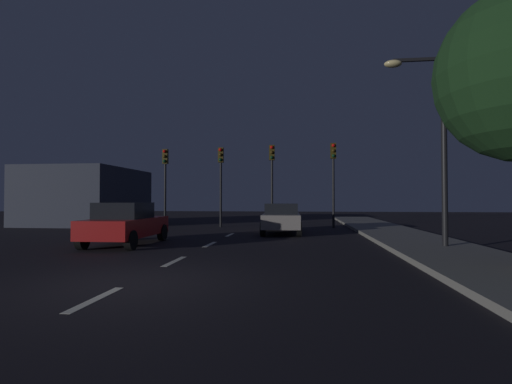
{
  "coord_description": "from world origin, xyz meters",
  "views": [
    {
      "loc": [
        3.3,
        -6.96,
        1.59
      ],
      "look_at": [
        0.81,
        13.51,
        2.05
      ],
      "focal_mm": 26.53,
      "sensor_mm": 36.0,
      "label": 1
    }
  ],
  "objects_px": {
    "traffic_signal_center_left": "(221,171)",
    "traffic_signal_far_right": "(333,168)",
    "street_lamp_right": "(433,131)",
    "car_adjacent_lane": "(126,223)",
    "traffic_signal_center_right": "(272,170)",
    "traffic_signal_far_left": "(165,172)",
    "car_stopped_ahead": "(282,218)"
  },
  "relations": [
    {
      "from": "car_stopped_ahead",
      "to": "traffic_signal_far_left",
      "type": "bearing_deg",
      "value": 151.61
    },
    {
      "from": "car_adjacent_lane",
      "to": "street_lamp_right",
      "type": "bearing_deg",
      "value": -1.41
    },
    {
      "from": "traffic_signal_center_right",
      "to": "traffic_signal_far_right",
      "type": "bearing_deg",
      "value": 0.0
    },
    {
      "from": "traffic_signal_center_left",
      "to": "car_adjacent_lane",
      "type": "bearing_deg",
      "value": -98.5
    },
    {
      "from": "traffic_signal_center_left",
      "to": "car_stopped_ahead",
      "type": "distance_m",
      "value": 6.13
    },
    {
      "from": "traffic_signal_center_left",
      "to": "traffic_signal_far_left",
      "type": "bearing_deg",
      "value": -180.0
    },
    {
      "from": "traffic_signal_far_right",
      "to": "traffic_signal_center_right",
      "type": "bearing_deg",
      "value": -180.0
    },
    {
      "from": "traffic_signal_center_right",
      "to": "street_lamp_right",
      "type": "bearing_deg",
      "value": -58.47
    },
    {
      "from": "traffic_signal_center_right",
      "to": "street_lamp_right",
      "type": "distance_m",
      "value": 11.35
    },
    {
      "from": "car_stopped_ahead",
      "to": "street_lamp_right",
      "type": "xyz_separation_m",
      "value": [
        5.15,
        -5.7,
        3.08
      ]
    },
    {
      "from": "traffic_signal_center_left",
      "to": "traffic_signal_far_right",
      "type": "bearing_deg",
      "value": 0.0
    },
    {
      "from": "traffic_signal_center_left",
      "to": "street_lamp_right",
      "type": "height_order",
      "value": "street_lamp_right"
    },
    {
      "from": "traffic_signal_far_left",
      "to": "traffic_signal_center_right",
      "type": "height_order",
      "value": "traffic_signal_center_right"
    },
    {
      "from": "traffic_signal_far_left",
      "to": "traffic_signal_far_right",
      "type": "height_order",
      "value": "traffic_signal_far_right"
    },
    {
      "from": "car_adjacent_lane",
      "to": "traffic_signal_far_right",
      "type": "bearing_deg",
      "value": 49.38
    },
    {
      "from": "car_adjacent_lane",
      "to": "street_lamp_right",
      "type": "distance_m",
      "value": 10.87
    },
    {
      "from": "traffic_signal_far_left",
      "to": "street_lamp_right",
      "type": "bearing_deg",
      "value": -37.72
    },
    {
      "from": "street_lamp_right",
      "to": "traffic_signal_far_right",
      "type": "bearing_deg",
      "value": 103.69
    },
    {
      "from": "traffic_signal_center_left",
      "to": "car_stopped_ahead",
      "type": "relative_size",
      "value": 1.03
    },
    {
      "from": "traffic_signal_far_left",
      "to": "street_lamp_right",
      "type": "xyz_separation_m",
      "value": [
        12.5,
        -9.67,
        0.49
      ]
    },
    {
      "from": "traffic_signal_far_right",
      "to": "street_lamp_right",
      "type": "relative_size",
      "value": 0.79
    },
    {
      "from": "traffic_signal_far_right",
      "to": "car_stopped_ahead",
      "type": "distance_m",
      "value": 5.56
    },
    {
      "from": "traffic_signal_far_right",
      "to": "car_stopped_ahead",
      "type": "height_order",
      "value": "traffic_signal_far_right"
    },
    {
      "from": "traffic_signal_far_left",
      "to": "traffic_signal_center_left",
      "type": "xyz_separation_m",
      "value": [
        3.48,
        0.0,
        0.03
      ]
    },
    {
      "from": "traffic_signal_center_right",
      "to": "car_stopped_ahead",
      "type": "height_order",
      "value": "traffic_signal_center_right"
    },
    {
      "from": "street_lamp_right",
      "to": "car_adjacent_lane",
      "type": "bearing_deg",
      "value": 178.59
    },
    {
      "from": "traffic_signal_far_left",
      "to": "car_adjacent_lane",
      "type": "height_order",
      "value": "traffic_signal_far_left"
    },
    {
      "from": "car_stopped_ahead",
      "to": "car_adjacent_lane",
      "type": "height_order",
      "value": "car_adjacent_lane"
    },
    {
      "from": "traffic_signal_far_right",
      "to": "car_adjacent_lane",
      "type": "relative_size",
      "value": 1.19
    },
    {
      "from": "traffic_signal_center_right",
      "to": "car_adjacent_lane",
      "type": "relative_size",
      "value": 1.18
    },
    {
      "from": "traffic_signal_far_left",
      "to": "street_lamp_right",
      "type": "distance_m",
      "value": 15.82
    },
    {
      "from": "traffic_signal_far_right",
      "to": "traffic_signal_far_left",
      "type": "bearing_deg",
      "value": -180.0
    }
  ]
}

